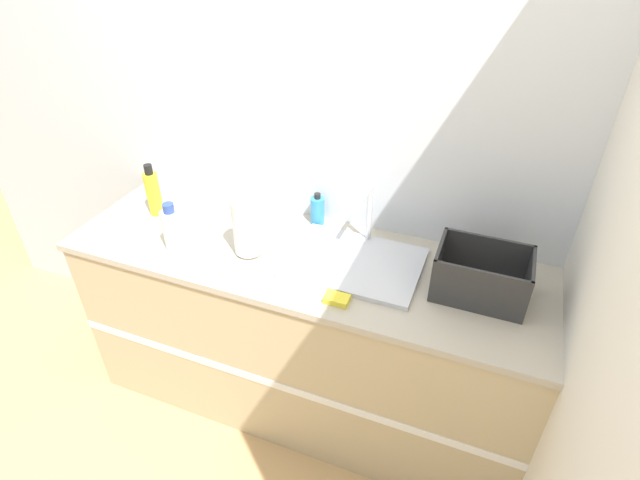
# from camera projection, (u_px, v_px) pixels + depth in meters

# --- Properties ---
(ground_plane) EXTENTS (12.00, 12.00, 0.00)m
(ground_plane) POSITION_uv_depth(u_px,v_px,m) (281.00, 446.00, 2.34)
(ground_plane) COLOR tan
(wall_back) EXTENTS (4.40, 0.06, 2.60)m
(wall_back) POSITION_uv_depth(u_px,v_px,m) (333.00, 136.00, 2.09)
(wall_back) COLOR silver
(wall_back) RESTS_ON ground_plane
(wall_right) EXTENTS (0.06, 2.61, 2.60)m
(wall_right) POSITION_uv_depth(u_px,v_px,m) (610.00, 226.00, 1.53)
(wall_right) COLOR beige
(wall_right) RESTS_ON ground_plane
(counter_cabinet) EXTENTS (2.02, 0.63, 0.91)m
(counter_cabinet) POSITION_uv_depth(u_px,v_px,m) (305.00, 334.00, 2.32)
(counter_cabinet) COLOR tan
(counter_cabinet) RESTS_ON ground_plane
(sink) EXTENTS (0.53, 0.39, 0.28)m
(sink) POSITION_uv_depth(u_px,v_px,m) (355.00, 260.00, 2.00)
(sink) COLOR silver
(sink) RESTS_ON counter_cabinet
(paper_towel_roll) EXTENTS (0.12, 0.12, 0.25)m
(paper_towel_roll) POSITION_uv_depth(u_px,v_px,m) (247.00, 227.00, 2.01)
(paper_towel_roll) COLOR #4C4C51
(paper_towel_roll) RESTS_ON counter_cabinet
(dish_rack) EXTENTS (0.33, 0.23, 0.18)m
(dish_rack) POSITION_uv_depth(u_px,v_px,m) (481.00, 278.00, 1.83)
(dish_rack) COLOR #2D2D2D
(dish_rack) RESTS_ON counter_cabinet
(bottle_yellow) EXTENTS (0.07, 0.07, 0.25)m
(bottle_yellow) POSITION_uv_depth(u_px,v_px,m) (153.00, 192.00, 2.27)
(bottle_yellow) COLOR yellow
(bottle_yellow) RESTS_ON counter_cabinet
(bottle_clear) EXTENTS (0.08, 0.08, 0.21)m
(bottle_clear) POSITION_uv_depth(u_px,v_px,m) (173.00, 229.00, 2.05)
(bottle_clear) COLOR silver
(bottle_clear) RESTS_ON counter_cabinet
(soap_dispenser) EXTENTS (0.06, 0.06, 0.15)m
(soap_dispenser) POSITION_uv_depth(u_px,v_px,m) (317.00, 210.00, 2.23)
(soap_dispenser) COLOR #338CCC
(soap_dispenser) RESTS_ON counter_cabinet
(sponge) EXTENTS (0.09, 0.06, 0.02)m
(sponge) POSITION_uv_depth(u_px,v_px,m) (337.00, 299.00, 1.82)
(sponge) COLOR yellow
(sponge) RESTS_ON counter_cabinet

